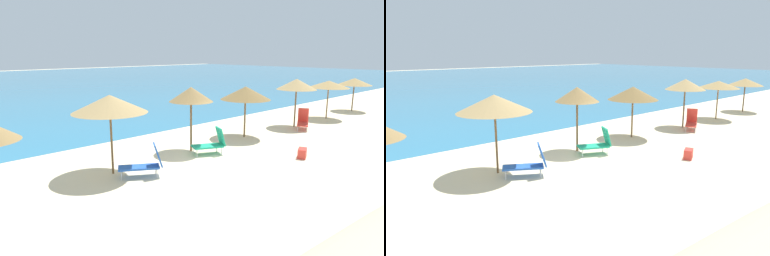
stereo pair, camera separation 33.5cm
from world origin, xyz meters
TOP-DOWN VIEW (x-y plane):
  - ground_plane at (0.00, 0.00)m, footprint 160.00×160.00m
  - beach_umbrella_3 at (-3.78, 2.21)m, footprint 2.70×2.70m
  - beach_umbrella_4 at (0.38, 2.42)m, footprint 1.95×1.95m
  - beach_umbrella_5 at (4.22, 2.41)m, footprint 2.58×2.58m
  - beach_umbrella_6 at (8.42, 1.96)m, footprint 2.31×2.31m
  - beach_umbrella_7 at (12.33, 1.87)m, footprint 2.64×2.64m
  - beach_umbrella_8 at (16.69, 1.97)m, footprint 2.48×2.48m
  - lounge_chair_0 at (0.70, 1.44)m, footprint 1.55×1.23m
  - lounge_chair_1 at (8.23, 1.31)m, footprint 1.59×1.23m
  - lounge_chair_2 at (-3.10, 1.14)m, footprint 1.64×1.33m
  - cooler_box at (3.06, -1.59)m, footprint 0.68×0.55m

SIDE VIEW (x-z plane):
  - ground_plane at x=0.00m, z-range 0.00..0.00m
  - cooler_box at x=3.06m, z-range 0.00..0.40m
  - lounge_chair_1 at x=8.23m, z-range -0.11..1.06m
  - lounge_chair_2 at x=-3.10m, z-range -0.10..1.10m
  - lounge_chair_0 at x=0.70m, z-range -0.08..1.09m
  - beach_umbrella_8 at x=16.69m, z-range 0.96..3.42m
  - beach_umbrella_7 at x=12.33m, z-range 1.02..3.54m
  - beach_umbrella_5 at x=4.22m, z-range 0.99..3.64m
  - beach_umbrella_6 at x=8.42m, z-range 1.10..3.95m
  - beach_umbrella_4 at x=0.38m, z-range 1.11..4.01m
  - beach_umbrella_3 at x=-3.78m, z-range 1.14..4.05m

